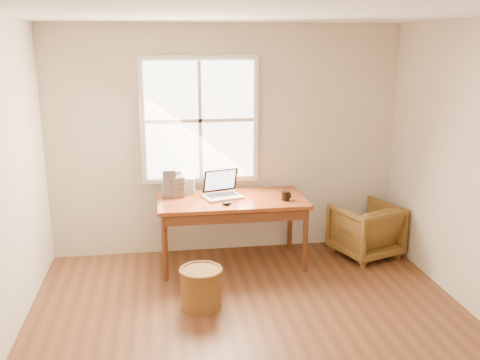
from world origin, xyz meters
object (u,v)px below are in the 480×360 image
at_px(cd_stack_a, 174,182).
at_px(coffee_mug, 286,196).
at_px(wicker_stool, 201,289).
at_px(armchair, 366,230).
at_px(laptop, 222,184).
at_px(desk, 232,200).

bearing_deg(cd_stack_a, coffee_mug, -20.32).
relative_size(wicker_stool, cd_stack_a, 1.39).
bearing_deg(armchair, laptop, -21.05).
bearing_deg(laptop, coffee_mug, -34.01).
bearing_deg(desk, coffee_mug, -15.28).
bearing_deg(wicker_stool, desk, 66.57).
height_order(desk, laptop, laptop).
bearing_deg(armchair, coffee_mug, -10.66).
bearing_deg(laptop, cd_stack_a, 138.29).
xyz_separation_m(armchair, coffee_mug, (-0.99, -0.15, 0.49)).
bearing_deg(laptop, desk, -42.41).
relative_size(desk, laptop, 3.75).
bearing_deg(wicker_stool, armchair, 26.35).
xyz_separation_m(desk, wicker_stool, (-0.42, -0.98, -0.54)).
relative_size(desk, wicker_stool, 4.27).
distance_m(wicker_stool, cd_stack_a, 1.45).
bearing_deg(coffee_mug, laptop, 175.05).
xyz_separation_m(armchair, wicker_stool, (-1.97, -0.98, -0.12)).
height_order(desk, armchair, desk).
bearing_deg(desk, armchair, 0.00).
distance_m(wicker_stool, laptop, 1.29).
xyz_separation_m(desk, coffee_mug, (0.56, -0.15, 0.07)).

